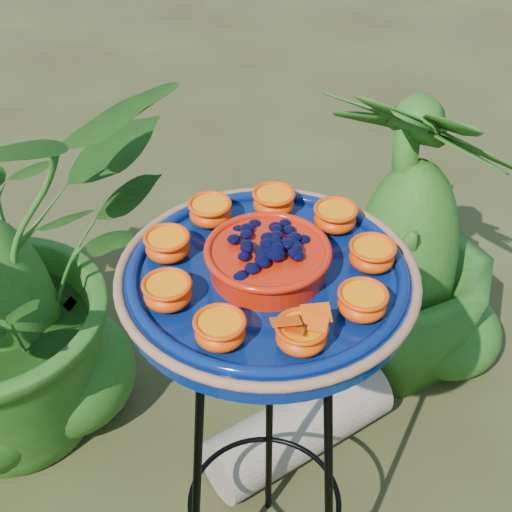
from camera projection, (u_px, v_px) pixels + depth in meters
name	position (u px, v px, depth m)	size (l,w,h in m)	color
tripod_stand	(265.00, 431.00, 1.33)	(0.42, 0.42, 0.88)	black
feeder_dish	(267.00, 274.00, 1.09)	(0.59, 0.59, 0.11)	#071951
driftwood_log	(299.00, 427.00, 1.89)	(0.17, 0.17, 0.52)	gray
shrub_back_right	(408.00, 237.00, 1.93)	(0.51, 0.51, 0.91)	#264B14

